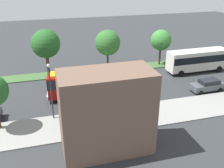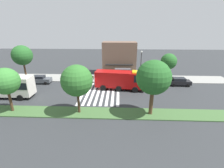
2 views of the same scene
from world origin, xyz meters
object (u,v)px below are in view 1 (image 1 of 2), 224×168
fire_truck (81,84)px  bench_near_shelter (120,109)px  parked_car_west (208,85)px  transit_bus (197,59)px  street_lamp (51,88)px  median_tree_center (46,44)px  median_tree_far_west (161,40)px  bench_west_of_shelter (146,106)px  median_tree_west (108,43)px  bus_stop_shelter (87,104)px

fire_truck → bench_near_shelter: (-3.69, 5.37, -1.44)m
parked_car_west → transit_bus: 7.74m
street_lamp → median_tree_center: bearing=-91.0°
street_lamp → median_tree_far_west: street_lamp is taller
bench_west_of_shelter → street_lamp: bearing=-4.8°
parked_car_west → bench_west_of_shelter: size_ratio=3.02×
street_lamp → median_tree_west: median_tree_west is taller
median_tree_far_west → median_tree_center: (19.36, -0.00, 0.78)m
parked_car_west → bus_stop_shelter: size_ratio=1.38×
bench_near_shelter → bench_west_of_shelter: same height
fire_truck → median_tree_center: size_ratio=1.31×
bus_stop_shelter → median_tree_center: size_ratio=0.47×
median_tree_west → bench_west_of_shelter: bearing=93.8°
fire_truck → bench_near_shelter: bearing=131.2°
fire_truck → median_tree_center: (3.80, -9.15, 3.26)m
fire_truck → transit_bus: (-20.11, -4.49, 0.13)m
parked_car_west → median_tree_west: size_ratio=0.72×
bus_stop_shelter → bench_near_shelter: (-4.00, -0.01, -1.30)m
bench_west_of_shelter → transit_bus: bearing=-143.1°
fire_truck → street_lamp: size_ratio=1.47×
transit_bus → street_lamp: size_ratio=1.56×
median_tree_far_west → median_tree_center: median_tree_center is taller
transit_bus → bench_west_of_shelter: transit_bus is taller
median_tree_center → bench_near_shelter: bearing=117.3°
bench_near_shelter → bench_west_of_shelter: size_ratio=1.00×
median_tree_far_west → bus_stop_shelter: bearing=42.5°
fire_truck → parked_car_west: size_ratio=2.00×
parked_car_west → bus_stop_shelter: (17.68, 2.74, 1.00)m
median_tree_far_west → median_tree_west: size_ratio=0.92×
median_tree_far_west → bench_west_of_shelter: bearing=59.4°
street_lamp → median_tree_west: bearing=-126.5°
median_tree_west → median_tree_center: median_tree_center is taller
street_lamp → median_tree_far_west: (-19.59, -13.59, 0.53)m
bus_stop_shelter → bench_west_of_shelter: size_ratio=2.19×
fire_truck → street_lamp: 6.31m
bus_stop_shelter → transit_bus: bearing=-154.2°
median_tree_far_west → median_tree_west: median_tree_west is taller
bus_stop_shelter → median_tree_west: size_ratio=0.52×
median_tree_center → transit_bus: bearing=169.0°
parked_car_west → median_tree_center: bearing=-31.8°
bench_near_shelter → fire_truck: bearing=-55.5°
fire_truck → parked_car_west: 17.61m
transit_bus → bench_near_shelter: bearing=-149.9°
fire_truck → bench_near_shelter: 6.67m
fire_truck → median_tree_west: (-6.01, -9.15, 2.72)m
street_lamp → bench_west_of_shelter: bearing=175.2°
parked_car_west → median_tree_center: 24.63m
median_tree_far_west → transit_bus: bearing=134.3°
bench_west_of_shelter → bench_near_shelter: bearing=0.0°
median_tree_center → fire_truck: bearing=112.6°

